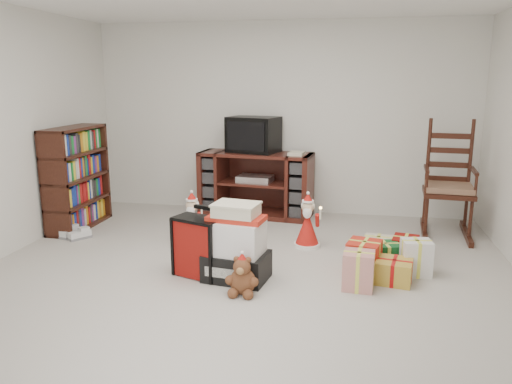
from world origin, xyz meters
TOP-DOWN VIEW (x-y plane):
  - room at (0.00, 0.00)m, footprint 5.01×5.01m
  - tv_stand at (-0.30, 2.21)m, footprint 1.51×0.67m
  - bookshelf at (-2.30, 1.28)m, footprint 0.33×1.00m
  - rocking_chair at (2.03, 1.85)m, footprint 0.62×0.95m
  - gift_pile at (-0.05, 0.03)m, footprint 0.60×0.47m
  - red_suitcase at (-0.40, 0.04)m, footprint 0.48×0.36m
  - stocking at (-0.06, 0.03)m, footprint 0.30×0.14m
  - teddy_bear at (0.07, -0.27)m, footprint 0.22×0.19m
  - santa_figurine at (0.49, 1.06)m, footprint 0.29×0.27m
  - mrs_claus_figurine at (-0.74, 0.89)m, footprint 0.29×0.27m
  - sneaker_pair at (-2.13, 0.85)m, footprint 0.35×0.27m
  - gift_cluster at (1.28, 0.51)m, footprint 0.79×1.16m
  - crt_television at (-0.34, 2.26)m, footprint 0.72×0.60m

SIDE VIEW (x-z plane):
  - sneaker_pair at x=-2.13m, z-range 0.00..0.09m
  - gift_cluster at x=1.28m, z-range 0.00..0.27m
  - teddy_bear at x=0.07m, z-range -0.02..0.31m
  - mrs_claus_figurine at x=-0.74m, z-range -0.07..0.52m
  - santa_figurine at x=0.49m, z-range -0.07..0.52m
  - red_suitcase at x=-0.40m, z-range -0.04..0.61m
  - gift_pile at x=-0.05m, z-range -0.04..0.65m
  - stocking at x=-0.06m, z-range 0.00..0.64m
  - tv_stand at x=-0.30m, z-range 0.00..0.84m
  - rocking_chair at x=2.03m, z-range -0.22..1.15m
  - bookshelf at x=-2.30m, z-range -0.02..1.19m
  - crt_television at x=-0.34m, z-range 0.83..1.29m
  - room at x=0.00m, z-range -0.01..2.51m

